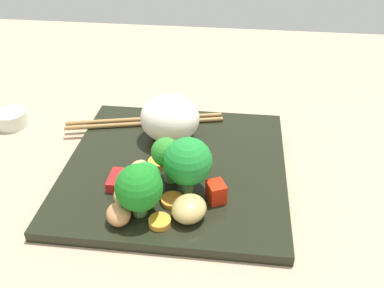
% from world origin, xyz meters
% --- Properties ---
extents(ground_plane, '(1.10, 1.10, 0.02)m').
position_xyz_m(ground_plane, '(0.00, 0.00, -0.01)').
color(ground_plane, tan).
extents(square_plate, '(0.27, 0.27, 0.01)m').
position_xyz_m(square_plate, '(0.00, 0.00, 0.01)').
color(square_plate, black).
rests_on(square_plate, ground_plane).
extents(rice_mound, '(0.09, 0.09, 0.06)m').
position_xyz_m(rice_mound, '(-0.06, -0.02, 0.04)').
color(rice_mound, white).
rests_on(rice_mound, square_plate).
extents(broccoli_floret_0, '(0.03, 0.03, 0.06)m').
position_xyz_m(broccoli_floret_0, '(0.03, -0.01, 0.05)').
color(broccoli_floret_0, '#76AE58').
rests_on(broccoli_floret_0, square_plate).
extents(broccoli_floret_1, '(0.05, 0.05, 0.06)m').
position_xyz_m(broccoli_floret_1, '(0.09, -0.02, 0.05)').
color(broccoli_floret_1, '#5E9546').
rests_on(broccoli_floret_1, square_plate).
extents(broccoli_floret_2, '(0.03, 0.03, 0.04)m').
position_xyz_m(broccoli_floret_2, '(0.06, -0.02, 0.04)').
color(broccoli_floret_2, '#549238').
rests_on(broccoli_floret_2, square_plate).
extents(broccoli_floret_3, '(0.05, 0.05, 0.07)m').
position_xyz_m(broccoli_floret_3, '(0.05, 0.02, 0.05)').
color(broccoli_floret_3, '#73C05E').
rests_on(broccoli_floret_3, square_plate).
extents(carrot_slice_0, '(0.03, 0.03, 0.01)m').
position_xyz_m(carrot_slice_0, '(0.07, 0.01, 0.02)').
color(carrot_slice_0, orange).
rests_on(carrot_slice_0, square_plate).
extents(carrot_slice_1, '(0.03, 0.03, 0.01)m').
position_xyz_m(carrot_slice_1, '(0.11, -0.00, 0.02)').
color(carrot_slice_1, orange).
rests_on(carrot_slice_1, square_plate).
extents(carrot_slice_2, '(0.03, 0.03, 0.01)m').
position_xyz_m(carrot_slice_2, '(0.01, -0.02, 0.02)').
color(carrot_slice_2, orange).
rests_on(carrot_slice_2, square_plate).
extents(pepper_chunk_0, '(0.03, 0.03, 0.02)m').
position_xyz_m(pepper_chunk_0, '(0.06, 0.05, 0.02)').
color(pepper_chunk_0, red).
rests_on(pepper_chunk_0, square_plate).
extents(pepper_chunk_1, '(0.03, 0.03, 0.01)m').
position_xyz_m(pepper_chunk_1, '(0.05, -0.05, 0.02)').
color(pepper_chunk_1, red).
rests_on(pepper_chunk_1, square_plate).
extents(chicken_piece_0, '(0.05, 0.05, 0.03)m').
position_xyz_m(chicken_piece_0, '(0.08, -0.04, 0.03)').
color(chicken_piece_0, tan).
rests_on(chicken_piece_0, square_plate).
extents(chicken_piece_1, '(0.05, 0.05, 0.02)m').
position_xyz_m(chicken_piece_1, '(0.09, 0.03, 0.02)').
color(chicken_piece_1, tan).
rests_on(chicken_piece_1, square_plate).
extents(chicken_piece_2, '(0.04, 0.03, 0.02)m').
position_xyz_m(chicken_piece_2, '(0.11, -0.04, 0.02)').
color(chicken_piece_2, tan).
rests_on(chicken_piece_2, square_plate).
extents(chicken_piece_3, '(0.03, 0.03, 0.02)m').
position_xyz_m(chicken_piece_3, '(0.02, -0.04, 0.02)').
color(chicken_piece_3, tan).
rests_on(chicken_piece_3, square_plate).
extents(chicken_piece_4, '(0.04, 0.04, 0.03)m').
position_xyz_m(chicken_piece_4, '(0.01, 0.02, 0.03)').
color(chicken_piece_4, tan).
rests_on(chicken_piece_4, square_plate).
extents(chopstick_pair, '(0.07, 0.22, 0.01)m').
position_xyz_m(chopstick_pair, '(-0.09, -0.06, 0.02)').
color(chopstick_pair, '#9E7340').
rests_on(chopstick_pair, square_plate).
extents(sauce_cup, '(0.04, 0.04, 0.02)m').
position_xyz_m(sauce_cup, '(-0.08, -0.25, 0.01)').
color(sauce_cup, silver).
rests_on(sauce_cup, ground_plane).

